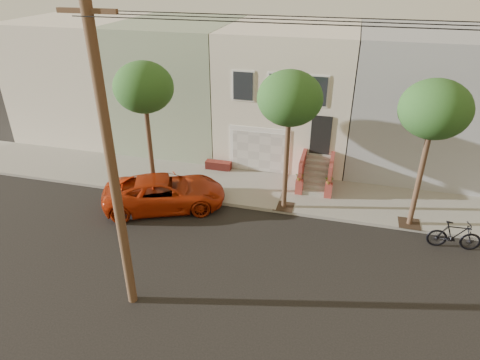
# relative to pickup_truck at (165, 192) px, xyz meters

# --- Properties ---
(ground) EXTENTS (90.00, 90.00, 0.00)m
(ground) POSITION_rel_pickup_truck_xyz_m (4.38, -2.75, -0.77)
(ground) COLOR black
(ground) RESTS_ON ground
(sidewalk) EXTENTS (40.00, 3.70, 0.15)m
(sidewalk) POSITION_rel_pickup_truck_xyz_m (4.38, 2.60, -0.69)
(sidewalk) COLOR gray
(sidewalk) RESTS_ON ground
(house_row) EXTENTS (33.10, 11.70, 7.00)m
(house_row) POSITION_rel_pickup_truck_xyz_m (4.38, 8.44, 2.88)
(house_row) COLOR beige
(house_row) RESTS_ON sidewalk
(tree_left) EXTENTS (2.70, 2.57, 6.30)m
(tree_left) POSITION_rel_pickup_truck_xyz_m (-1.12, 1.15, 4.49)
(tree_left) COLOR #2D2116
(tree_left) RESTS_ON sidewalk
(tree_mid) EXTENTS (2.70, 2.57, 6.30)m
(tree_mid) POSITION_rel_pickup_truck_xyz_m (5.38, 1.15, 4.49)
(tree_mid) COLOR #2D2116
(tree_mid) RESTS_ON sidewalk
(tree_right) EXTENTS (2.70, 2.57, 6.30)m
(tree_right) POSITION_rel_pickup_truck_xyz_m (10.88, 1.15, 4.49)
(tree_right) COLOR #2D2116
(tree_right) RESTS_ON sidewalk
(pickup_truck) EXTENTS (6.07, 4.48, 1.53)m
(pickup_truck) POSITION_rel_pickup_truck_xyz_m (0.00, 0.00, 0.00)
(pickup_truck) COLOR #AD2B0C
(pickup_truck) RESTS_ON ground
(motorcycle) EXTENTS (2.06, 0.67, 1.22)m
(motorcycle) POSITION_rel_pickup_truck_xyz_m (12.40, -0.03, -0.15)
(motorcycle) COLOR black
(motorcycle) RESTS_ON ground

